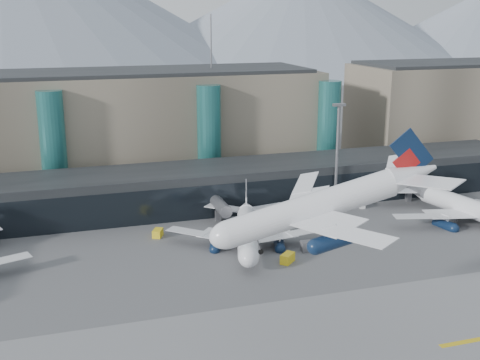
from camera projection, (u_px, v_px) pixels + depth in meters
name	position (u px, v px, depth m)	size (l,w,h in m)	color
ground	(296.00, 314.00, 94.96)	(900.00, 900.00, 0.00)	#515154
concourse	(206.00, 187.00, 146.79)	(170.00, 27.00, 10.00)	black
terminal_main	(90.00, 128.00, 166.59)	(130.00, 30.00, 31.00)	gray
terminal_east	(458.00, 108.00, 200.84)	(70.00, 30.00, 31.00)	gray
teal_towers	(134.00, 142.00, 155.11)	(116.40, 19.40, 46.00)	#276F6D
mountain_ridge	(119.00, 15.00, 437.27)	(910.00, 400.00, 110.00)	gray
lightmast_mid	(337.00, 150.00, 143.89)	(3.00, 1.20, 25.60)	slate
hero_jet	(333.00, 196.00, 79.78)	(33.22, 33.31, 10.80)	white
jet_parked_mid	(247.00, 222.00, 124.28)	(33.74, 35.35, 11.35)	white
jet_parked_right	(457.00, 198.00, 138.90)	(37.92, 38.64, 12.45)	white
veh_b	(158.00, 233.00, 127.96)	(2.85, 1.75, 1.64)	yellow
veh_c	(310.00, 246.00, 120.28)	(3.74, 1.97, 2.08)	#4C4C51
veh_d	(362.00, 205.00, 147.47)	(2.56, 1.37, 1.46)	silver
veh_g	(336.00, 216.00, 139.45)	(2.18, 1.27, 1.27)	silver
veh_h	(287.00, 258.00, 114.59)	(3.26, 1.72, 1.80)	yellow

